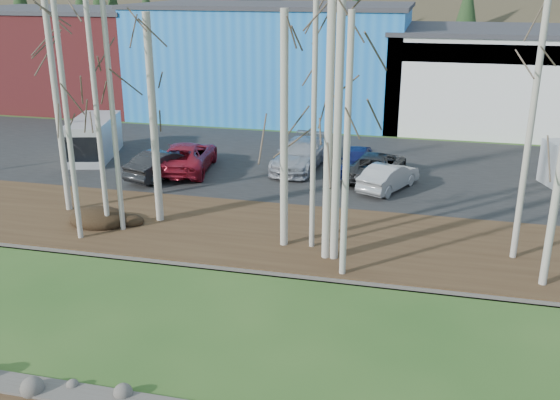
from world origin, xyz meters
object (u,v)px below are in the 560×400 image
(car_2, at_px, (300,155))
(car_4, at_px, (389,177))
(car_3, at_px, (357,161))
(van_grey, at_px, (92,139))
(car_5, at_px, (376,166))
(car_1, at_px, (187,157))
(car_0, at_px, (163,164))

(car_2, relative_size, car_4, 1.35)
(car_3, height_order, van_grey, van_grey)
(car_2, xyz_separation_m, car_5, (4.26, -0.87, -0.08))
(car_1, bearing_deg, car_3, -177.87)
(car_1, xyz_separation_m, car_5, (10.18, 0.95, -0.08))
(van_grey, bearing_deg, car_3, -11.79)
(car_0, relative_size, car_1, 0.78)
(car_1, distance_m, car_3, 9.24)
(car_3, xyz_separation_m, car_4, (1.86, -2.44, -0.02))
(car_0, xyz_separation_m, car_3, (9.79, 3.18, -0.05))
(car_2, bearing_deg, car_4, -21.87)
(car_2, height_order, car_3, car_2)
(car_5, bearing_deg, car_1, 14.80)
(car_0, xyz_separation_m, car_1, (0.72, 1.45, 0.06))
(car_5, height_order, van_grey, van_grey)
(car_1, relative_size, van_grey, 1.03)
(car_2, bearing_deg, car_1, -157.98)
(car_0, bearing_deg, car_1, -97.15)
(car_4, distance_m, van_grey, 17.26)
(car_3, height_order, car_5, car_5)
(van_grey, bearing_deg, car_4, -20.17)
(car_0, distance_m, car_3, 10.30)
(car_3, relative_size, car_5, 0.79)
(car_4, bearing_deg, car_2, -2.51)
(van_grey, bearing_deg, car_1, -24.05)
(car_2, bearing_deg, car_3, 3.22)
(car_1, xyz_separation_m, car_2, (5.92, 1.82, 0.00))
(car_4, height_order, van_grey, van_grey)
(car_3, relative_size, van_grey, 0.72)
(car_0, xyz_separation_m, van_grey, (-5.51, 2.53, 0.39))
(car_0, relative_size, car_2, 0.82)
(car_0, distance_m, car_2, 7.40)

